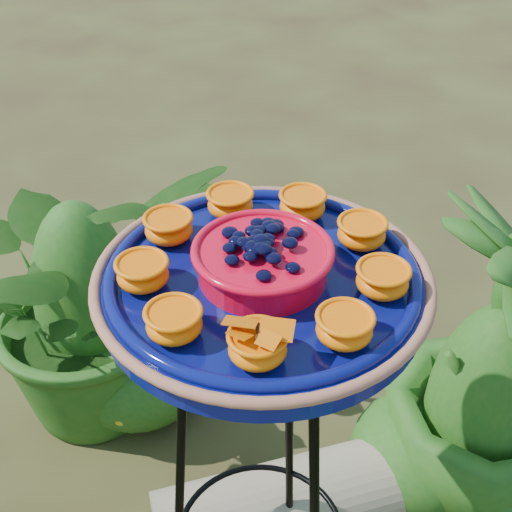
% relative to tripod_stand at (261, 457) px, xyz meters
% --- Properties ---
extents(tripod_stand, '(0.38, 0.39, 0.95)m').
position_rel_tripod_stand_xyz_m(tripod_stand, '(0.00, 0.00, 0.00)').
color(tripod_stand, black).
rests_on(tripod_stand, ground).
extents(feeder_dish, '(0.53, 0.53, 0.11)m').
position_rel_tripod_stand_xyz_m(feeder_dish, '(0.00, -0.00, 0.42)').
color(feeder_dish, '#070D59').
rests_on(feeder_dish, tripod_stand).
extents(driftwood_log, '(0.66, 0.54, 0.22)m').
position_rel_tripod_stand_xyz_m(driftwood_log, '(0.00, 0.24, -0.47)').
color(driftwood_log, gray).
rests_on(driftwood_log, ground).
extents(shrub_back_left, '(0.94, 0.96, 0.82)m').
position_rel_tripod_stand_xyz_m(shrub_back_left, '(-0.65, 0.52, -0.17)').
color(shrub_back_left, '#1B5015').
rests_on(shrub_back_left, ground).
extents(shrub_back_right, '(0.57, 0.57, 0.86)m').
position_rel_tripod_stand_xyz_m(shrub_back_right, '(0.42, 0.49, -0.14)').
color(shrub_back_right, '#1B5015').
rests_on(shrub_back_right, ground).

